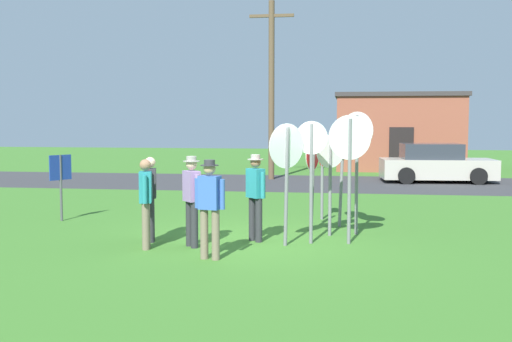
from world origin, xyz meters
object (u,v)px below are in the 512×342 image
object	(u,v)px
parked_car_on_street	(436,165)
person_with_sunhat	(151,194)
stop_sign_tallest	(342,159)
stop_sign_far_back	(313,167)
person_in_blue	(146,199)
stop_sign_leaning_left	(357,151)
stop_sign_center_cluster	(330,168)
stop_sign_rear_right	(350,155)
info_panel_leftmost	(61,176)
utility_pole	(271,87)
stop_sign_rear_left	(286,162)
person_in_teal	(192,196)
stop_sign_leaning_right	(311,162)
person_holding_notes	(255,192)
person_in_dark_shirt	(210,203)
stop_sign_nearest	(322,168)

from	to	relation	value
parked_car_on_street	person_with_sunhat	size ratio (longest dim) A/B	2.61
stop_sign_tallest	stop_sign_far_back	bearing A→B (deg)	-134.41
person_in_blue	stop_sign_leaning_left	bearing A→B (deg)	27.62
stop_sign_center_cluster	stop_sign_rear_right	distance (m)	0.95
stop_sign_leaning_left	info_panel_leftmost	world-z (taller)	stop_sign_leaning_left
utility_pole	stop_sign_rear_left	xyz separation A→B (m)	(1.95, -13.30, -2.15)
person_in_teal	stop_sign_leaning_left	bearing A→B (deg)	29.77
stop_sign_rear_right	person_in_blue	distance (m)	3.99
stop_sign_center_cluster	stop_sign_rear_right	bearing A→B (deg)	-63.68
stop_sign_leaning_right	stop_sign_center_cluster	bearing A→B (deg)	68.60
person_holding_notes	info_panel_leftmost	world-z (taller)	person_holding_notes
stop_sign_leaning_left	stop_sign_leaning_right	xyz separation A→B (m)	(-0.89, -1.10, -0.18)
stop_sign_rear_left	stop_sign_rear_right	size ratio (longest dim) A/B	0.93
parked_car_on_street	stop_sign_tallest	xyz separation A→B (m)	(-3.54, -10.75, 0.85)
person_with_sunhat	person_in_dark_shirt	distance (m)	2.05
stop_sign_leaning_left	stop_sign_nearest	size ratio (longest dim) A/B	1.38
stop_sign_rear_left	person_in_blue	bearing A→B (deg)	-165.83
person_in_teal	info_panel_leftmost	bearing A→B (deg)	146.97
parked_car_on_street	stop_sign_center_cluster	bearing A→B (deg)	-107.53
stop_sign_tallest	stop_sign_leaning_left	xyz separation A→B (m)	(0.32, -0.94, 0.24)
stop_sign_far_back	info_panel_leftmost	bearing A→B (deg)	175.90
person_in_blue	person_holding_notes	distance (m)	2.18
stop_sign_nearest	person_in_dark_shirt	world-z (taller)	stop_sign_nearest
utility_pole	stop_sign_rear_right	bearing A→B (deg)	-76.34
stop_sign_rear_right	info_panel_leftmost	size ratio (longest dim) A/B	1.59
stop_sign_far_back	person_with_sunhat	world-z (taller)	stop_sign_far_back
person_in_dark_shirt	info_panel_leftmost	distance (m)	5.66
stop_sign_center_cluster	person_in_dark_shirt	world-z (taller)	stop_sign_center_cluster
stop_sign_center_cluster	stop_sign_leaning_left	bearing A→B (deg)	22.87
stop_sign_nearest	stop_sign_center_cluster	bearing A→B (deg)	-83.16
person_in_dark_shirt	stop_sign_tallest	bearing A→B (deg)	59.03
person_in_blue	person_in_teal	bearing A→B (deg)	18.63
stop_sign_far_back	person_holding_notes	bearing A→B (deg)	-127.82
stop_sign_tallest	person_in_blue	size ratio (longest dim) A/B	1.34
parked_car_on_street	stop_sign_rear_right	xyz separation A→B (m)	(-3.37, -12.72, 1.06)
stop_sign_rear_left	person_with_sunhat	size ratio (longest dim) A/B	1.39
stop_sign_far_back	stop_sign_leaning_right	world-z (taller)	stop_sign_leaning_right
stop_sign_leaning_left	person_in_dark_shirt	distance (m)	3.84
stop_sign_leaning_left	parked_car_on_street	bearing A→B (deg)	74.62
stop_sign_nearest	stop_sign_leaning_right	xyz separation A→B (m)	(-0.08, -2.99, 0.35)
parked_car_on_street	stop_sign_rear_left	distance (m)	13.89
person_with_sunhat	stop_sign_tallest	bearing A→B (deg)	31.79
stop_sign_far_back	stop_sign_leaning_right	xyz separation A→B (m)	(0.05, -1.40, 0.20)
stop_sign_rear_right	stop_sign_center_cluster	bearing A→B (deg)	116.32
stop_sign_far_back	person_with_sunhat	xyz separation A→B (m)	(-3.12, -1.68, -0.45)
utility_pole	person_in_dark_shirt	world-z (taller)	utility_pole
stop_sign_leaning_right	person_holding_notes	xyz separation A→B (m)	(-1.11, 0.04, -0.62)
info_panel_leftmost	person_with_sunhat	bearing A→B (deg)	-35.82
stop_sign_rear_left	person_holding_notes	size ratio (longest dim) A/B	1.36
stop_sign_center_cluster	stop_sign_leaning_right	distance (m)	0.94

